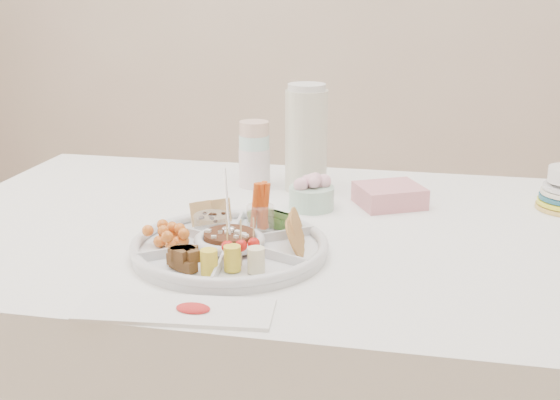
# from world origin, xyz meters

# --- Properties ---
(dining_table) EXTENTS (1.52, 1.02, 0.76)m
(dining_table) POSITION_xyz_m (0.00, 0.00, 0.38)
(dining_table) COLOR white
(dining_table) RESTS_ON floor
(party_tray) EXTENTS (0.50, 0.50, 0.04)m
(party_tray) POSITION_xyz_m (-0.03, -0.19, 0.78)
(party_tray) COLOR silver
(party_tray) RESTS_ON dining_table
(bean_dip) EXTENTS (0.13, 0.13, 0.04)m
(bean_dip) POSITION_xyz_m (-0.03, -0.19, 0.79)
(bean_dip) COLOR #4C2613
(bean_dip) RESTS_ON party_tray
(tortillas) EXTENTS (0.12, 0.12, 0.06)m
(tortillas) POSITION_xyz_m (0.10, -0.18, 0.80)
(tortillas) COLOR olive
(tortillas) RESTS_ON party_tray
(carrot_cucumber) EXTENTS (0.15, 0.15, 0.10)m
(carrot_cucumber) POSITION_xyz_m (0.03, -0.07, 0.82)
(carrot_cucumber) COLOR #DB5014
(carrot_cucumber) RESTS_ON party_tray
(pita_raisins) EXTENTS (0.13, 0.13, 0.06)m
(pita_raisins) POSITION_xyz_m (-0.10, -0.09, 0.80)
(pita_raisins) COLOR #D7B65D
(pita_raisins) RESTS_ON party_tray
(cherries) EXTENTS (0.13, 0.13, 0.04)m
(cherries) POSITION_xyz_m (-0.16, -0.21, 0.79)
(cherries) COLOR #C8612F
(cherries) RESTS_ON party_tray
(granola_chunks) EXTENTS (0.13, 0.13, 0.04)m
(granola_chunks) POSITION_xyz_m (-0.08, -0.31, 0.79)
(granola_chunks) COLOR brown
(granola_chunks) RESTS_ON party_tray
(banana_tomato) EXTENTS (0.13, 0.13, 0.08)m
(banana_tomato) POSITION_xyz_m (0.05, -0.30, 0.82)
(banana_tomato) COLOR #D7D461
(banana_tomato) RESTS_ON party_tray
(cup_stack) EXTENTS (0.10, 0.10, 0.22)m
(cup_stack) POSITION_xyz_m (-0.09, 0.28, 0.87)
(cup_stack) COLOR beige
(cup_stack) RESTS_ON dining_table
(thermos) EXTENTS (0.13, 0.13, 0.28)m
(thermos) POSITION_xyz_m (0.04, 0.28, 0.90)
(thermos) COLOR beige
(thermos) RESTS_ON dining_table
(flower_bowl) EXTENTS (0.13, 0.13, 0.08)m
(flower_bowl) POSITION_xyz_m (0.08, 0.13, 0.80)
(flower_bowl) COLOR #A4EBBD
(flower_bowl) RESTS_ON dining_table
(napkin_stack) EXTENTS (0.19, 0.18, 0.05)m
(napkin_stack) POSITION_xyz_m (0.26, 0.19, 0.78)
(napkin_stack) COLOR pink
(napkin_stack) RESTS_ON dining_table
(placemat) EXTENTS (0.33, 0.14, 0.01)m
(placemat) POSITION_xyz_m (-0.05, -0.45, 0.76)
(placemat) COLOR white
(placemat) RESTS_ON dining_table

